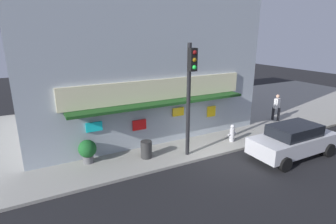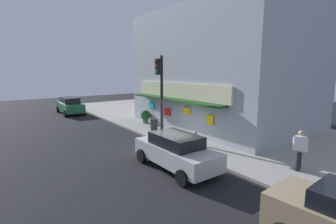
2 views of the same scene
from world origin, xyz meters
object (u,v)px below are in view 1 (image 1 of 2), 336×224
fire_hydrant (232,133)px  pedestrian (277,106)px  traffic_light (190,86)px  potted_plant_by_doorway (88,150)px  parked_car_silver (293,140)px  trash_can (146,149)px

fire_hydrant → pedestrian: size_ratio=0.54×
traffic_light → potted_plant_by_doorway: traffic_light is taller
fire_hydrant → potted_plant_by_doorway: 7.20m
traffic_light → parked_car_silver: size_ratio=1.18×
traffic_light → pedestrian: size_ratio=2.97×
fire_hydrant → parked_car_silver: 2.89m
traffic_light → trash_can: size_ratio=6.44×
pedestrian → parked_car_silver: pedestrian is taller
parked_car_silver → traffic_light: bearing=153.6°
fire_hydrant → trash_can: fire_hydrant is taller
traffic_light → trash_can: 3.45m
potted_plant_by_doorway → parked_car_silver: bearing=-22.7°
fire_hydrant → pedestrian: pedestrian is taller
fire_hydrant → potted_plant_by_doorway: size_ratio=0.89×
fire_hydrant → parked_car_silver: size_ratio=0.22×
traffic_light → fire_hydrant: bearing=6.6°
trash_can → parked_car_silver: bearing=-24.7°
traffic_light → fire_hydrant: size_ratio=5.47×
fire_hydrant → traffic_light: bearing=-173.4°
trash_can → pedestrian: (9.56, 1.07, 0.54)m
traffic_light → potted_plant_by_doorway: 5.21m
parked_car_silver → fire_hydrant: bearing=120.6°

